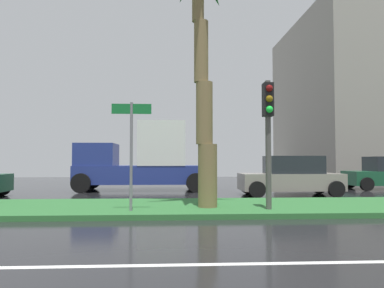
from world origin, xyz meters
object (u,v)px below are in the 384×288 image
box_truck_lead (143,160)px  traffic_signal_median_right (268,120)px  car_in_traffic_second (291,177)px  palm_tree_centre_left (199,4)px  street_name_sign (131,141)px

box_truck_lead → traffic_signal_median_right: bearing=116.8°
box_truck_lead → car_in_traffic_second: 7.32m
traffic_signal_median_right → box_truck_lead: size_ratio=0.58×
palm_tree_centre_left → street_name_sign: palm_tree_centre_left is taller
street_name_sign → box_truck_lead: bearing=92.4°
traffic_signal_median_right → car_in_traffic_second: (2.42, 5.40, -1.86)m
traffic_signal_median_right → street_name_sign: (-3.88, -0.10, -0.61)m
traffic_signal_median_right → street_name_sign: traffic_signal_median_right is taller
traffic_signal_median_right → palm_tree_centre_left: bearing=161.5°
palm_tree_centre_left → car_in_traffic_second: size_ratio=1.87×
palm_tree_centre_left → box_truck_lead: palm_tree_centre_left is taller
palm_tree_centre_left → car_in_traffic_second: bearing=47.4°
box_truck_lead → car_in_traffic_second: (6.65, -2.97, -0.72)m
traffic_signal_median_right → car_in_traffic_second: 6.20m
street_name_sign → traffic_signal_median_right: bearing=1.5°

